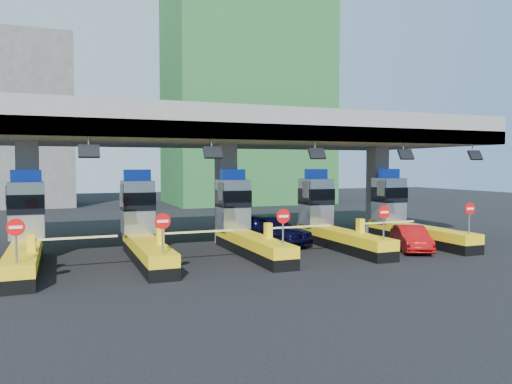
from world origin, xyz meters
name	(u,v)px	position (x,y,z in m)	size (l,w,h in m)	color
ground	(245,252)	(0.00, 0.00, 0.00)	(120.00, 120.00, 0.00)	black
toll_canopy	(226,133)	(0.00, 2.87, 6.13)	(28.00, 12.09, 7.00)	slate
toll_lane_far_left	(25,234)	(-10.00, 0.28, 1.40)	(4.43, 8.00, 4.16)	black
toll_lane_left	(143,229)	(-5.00, 0.28, 1.40)	(4.43, 8.00, 4.16)	black
toll_lane_center	(243,224)	(0.00, 0.28, 1.40)	(4.43, 8.00, 4.16)	black
toll_lane_right	(329,220)	(5.00, 0.28, 1.40)	(4.43, 8.00, 4.16)	black
toll_lane_far_right	(405,217)	(10.00, 0.28, 1.40)	(4.43, 8.00, 4.16)	black
bg_building_scaffold	(246,83)	(12.00, 32.00, 14.00)	(18.00, 12.00, 28.00)	#1E5926
bg_building_concrete	(3,122)	(-14.00, 36.00, 9.00)	(14.00, 10.00, 18.00)	#4C4C49
van	(270,229)	(2.09, 1.69, 0.86)	(2.04, 5.07, 1.73)	black
red_car	(411,238)	(8.08, -2.70, 0.64)	(1.35, 3.87, 1.27)	#A30C0D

